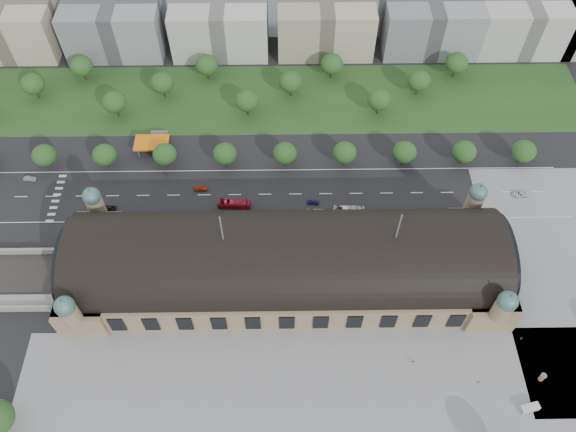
{
  "coord_description": "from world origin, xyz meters",
  "views": [
    {
      "loc": [
        -0.62,
        -99.03,
        173.96
      ],
      "look_at": [
        0.83,
        17.14,
        14.0
      ],
      "focal_mm": 35.0,
      "sensor_mm": 36.0,
      "label": 1
    }
  ],
  "objects_px": {
    "petrol_station": "(156,140)",
    "parked_car_6": "(238,226)",
    "parked_car_0": "(121,224)",
    "parked_car_3": "(145,221)",
    "traffic_car_6": "(519,194)",
    "parked_car_4": "(172,230)",
    "pedestrian_2": "(521,338)",
    "advertising_column": "(542,377)",
    "parked_car_1": "(152,221)",
    "traffic_car_1": "(30,179)",
    "traffic_car_2": "(109,208)",
    "pedestrian_0": "(413,362)",
    "traffic_car_3": "(201,188)",
    "van_south": "(529,408)",
    "bus_west": "(234,204)",
    "bus_mid": "(349,210)",
    "bus_east": "(320,214)",
    "traffic_car_4": "(313,202)",
    "parked_car_2": "(120,230)",
    "parked_car_5": "(173,229)",
    "pedestrian_1": "(478,382)"
  },
  "relations": [
    {
      "from": "van_south",
      "to": "petrol_station",
      "type": "bearing_deg",
      "value": 125.5
    },
    {
      "from": "traffic_car_1",
      "to": "traffic_car_6",
      "type": "distance_m",
      "value": 194.91
    },
    {
      "from": "traffic_car_3",
      "to": "bus_mid",
      "type": "height_order",
      "value": "bus_mid"
    },
    {
      "from": "advertising_column",
      "to": "parked_car_2",
      "type": "bearing_deg",
      "value": 157.6
    },
    {
      "from": "bus_east",
      "to": "parked_car_6",
      "type": "bearing_deg",
      "value": 103.01
    },
    {
      "from": "parked_car_1",
      "to": "parked_car_4",
      "type": "relative_size",
      "value": 1.43
    },
    {
      "from": "parked_car_2",
      "to": "pedestrian_2",
      "type": "relative_size",
      "value": 2.78
    },
    {
      "from": "parked_car_3",
      "to": "van_south",
      "type": "height_order",
      "value": "van_south"
    },
    {
      "from": "petrol_station",
      "to": "pedestrian_0",
      "type": "xyz_separation_m",
      "value": [
        94.25,
        -97.16,
        -2.0
      ]
    },
    {
      "from": "traffic_car_2",
      "to": "parked_car_5",
      "type": "relative_size",
      "value": 0.9
    },
    {
      "from": "traffic_car_1",
      "to": "parked_car_6",
      "type": "distance_m",
      "value": 87.93
    },
    {
      "from": "traffic_car_6",
      "to": "parked_car_0",
      "type": "distance_m",
      "value": 155.01
    },
    {
      "from": "traffic_car_3",
      "to": "pedestrian_0",
      "type": "bearing_deg",
      "value": -135.87
    },
    {
      "from": "traffic_car_1",
      "to": "advertising_column",
      "type": "distance_m",
      "value": 201.04
    },
    {
      "from": "traffic_car_3",
      "to": "pedestrian_2",
      "type": "distance_m",
      "value": 128.13
    },
    {
      "from": "traffic_car_1",
      "to": "parked_car_2",
      "type": "relative_size",
      "value": 0.93
    },
    {
      "from": "parked_car_0",
      "to": "parked_car_3",
      "type": "distance_m",
      "value": 9.08
    },
    {
      "from": "parked_car_2",
      "to": "traffic_car_4",
      "type": "bearing_deg",
      "value": 61.31
    },
    {
      "from": "petrol_station",
      "to": "bus_east",
      "type": "relative_size",
      "value": 1.32
    },
    {
      "from": "advertising_column",
      "to": "pedestrian_1",
      "type": "distance_m",
      "value": 20.04
    },
    {
      "from": "petrol_station",
      "to": "pedestrian_2",
      "type": "distance_m",
      "value": 158.64
    },
    {
      "from": "traffic_car_1",
      "to": "bus_west",
      "type": "bearing_deg",
      "value": -96.23
    },
    {
      "from": "parked_car_3",
      "to": "advertising_column",
      "type": "bearing_deg",
      "value": 35.02
    },
    {
      "from": "bus_west",
      "to": "pedestrian_2",
      "type": "distance_m",
      "value": 112.01
    },
    {
      "from": "parked_car_4",
      "to": "bus_mid",
      "type": "xyz_separation_m",
      "value": [
        66.96,
        7.42,
        1.03
      ]
    },
    {
      "from": "parked_car_5",
      "to": "bus_west",
      "type": "height_order",
      "value": "bus_west"
    },
    {
      "from": "parked_car_2",
      "to": "bus_mid",
      "type": "distance_m",
      "value": 86.83
    },
    {
      "from": "parked_car_4",
      "to": "pedestrian_2",
      "type": "xyz_separation_m",
      "value": [
        119.9,
        -45.0,
        0.3
      ]
    },
    {
      "from": "parked_car_0",
      "to": "parked_car_3",
      "type": "relative_size",
      "value": 0.97
    },
    {
      "from": "pedestrian_2",
      "to": "parked_car_6",
      "type": "bearing_deg",
      "value": 21.42
    },
    {
      "from": "traffic_car_6",
      "to": "parked_car_4",
      "type": "xyz_separation_m",
      "value": [
        -134.77,
        -15.36,
        -0.18
      ]
    },
    {
      "from": "parked_car_0",
      "to": "bus_west",
      "type": "bearing_deg",
      "value": 68.71
    },
    {
      "from": "van_south",
      "to": "pedestrian_1",
      "type": "height_order",
      "value": "van_south"
    },
    {
      "from": "traffic_car_2",
      "to": "pedestrian_0",
      "type": "relative_size",
      "value": 2.76
    },
    {
      "from": "parked_car_6",
      "to": "bus_mid",
      "type": "xyz_separation_m",
      "value": [
        42.27,
        5.95,
        0.92
      ]
    },
    {
      "from": "traffic_car_1",
      "to": "parked_car_5",
      "type": "distance_m",
      "value": 65.41
    },
    {
      "from": "bus_east",
      "to": "parked_car_0",
      "type": "bearing_deg",
      "value": 96.96
    },
    {
      "from": "parked_car_0",
      "to": "bus_mid",
      "type": "bearing_deg",
      "value": 60.91
    },
    {
      "from": "parked_car_2",
      "to": "pedestrian_1",
      "type": "xyz_separation_m",
      "value": [
        122.25,
        -59.6,
        0.0
      ]
    },
    {
      "from": "parked_car_6",
      "to": "traffic_car_6",
      "type": "bearing_deg",
      "value": 59.96
    },
    {
      "from": "traffic_car_6",
      "to": "advertising_column",
      "type": "bearing_deg",
      "value": -9.28
    },
    {
      "from": "traffic_car_4",
      "to": "parked_car_3",
      "type": "height_order",
      "value": "parked_car_3"
    },
    {
      "from": "van_south",
      "to": "pedestrian_0",
      "type": "bearing_deg",
      "value": 142.37
    },
    {
      "from": "parked_car_3",
      "to": "parked_car_2",
      "type": "bearing_deg",
      "value": -95.44
    },
    {
      "from": "traffic_car_6",
      "to": "parked_car_5",
      "type": "height_order",
      "value": "traffic_car_6"
    },
    {
      "from": "bus_east",
      "to": "traffic_car_6",
      "type": "bearing_deg",
      "value": -78.9
    },
    {
      "from": "parked_car_3",
      "to": "bus_west",
      "type": "height_order",
      "value": "bus_west"
    },
    {
      "from": "petrol_station",
      "to": "parked_car_6",
      "type": "bearing_deg",
      "value": -50.02
    },
    {
      "from": "parked_car_3",
      "to": "pedestrian_2",
      "type": "height_order",
      "value": "pedestrian_2"
    },
    {
      "from": "petrol_station",
      "to": "traffic_car_1",
      "type": "distance_m",
      "value": 52.17
    }
  ]
}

